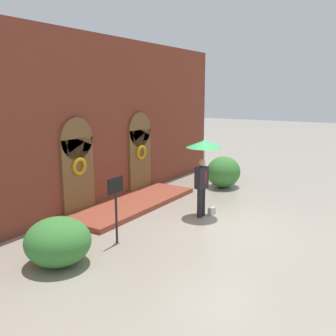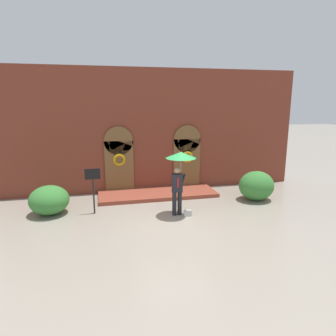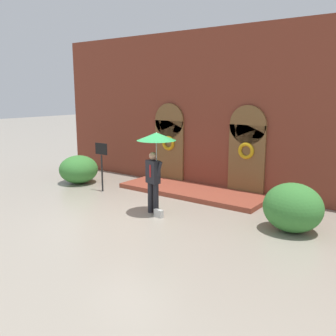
{
  "view_description": "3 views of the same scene",
  "coord_description": "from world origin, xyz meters",
  "px_view_note": "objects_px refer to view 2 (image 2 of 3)",
  "views": [
    {
      "loc": [
        -9.64,
        -4.48,
        3.8
      ],
      "look_at": [
        0.07,
        1.68,
        1.44
      ],
      "focal_mm": 40.0,
      "sensor_mm": 36.0,
      "label": 1
    },
    {
      "loc": [
        -2.43,
        -9.57,
        4.1
      ],
      "look_at": [
        0.19,
        1.78,
        1.53
      ],
      "focal_mm": 32.0,
      "sensor_mm": 36.0,
      "label": 2
    },
    {
      "loc": [
        6.77,
        -7.57,
        3.46
      ],
      "look_at": [
        0.27,
        1.28,
        1.23
      ],
      "focal_mm": 40.0,
      "sensor_mm": 36.0,
      "label": 3
    }
  ],
  "objects_px": {
    "sign_post": "(93,183)",
    "shrub_right": "(256,186)",
    "handbag": "(188,213)",
    "shrub_left": "(49,200)",
    "person_with_umbrella": "(180,164)"
  },
  "relations": [
    {
      "from": "handbag",
      "to": "person_with_umbrella",
      "type": "bearing_deg",
      "value": 150.31
    },
    {
      "from": "sign_post",
      "to": "shrub_left",
      "type": "relative_size",
      "value": 1.16
    },
    {
      "from": "handbag",
      "to": "shrub_right",
      "type": "xyz_separation_m",
      "value": [
        3.38,
        1.13,
        0.51
      ]
    },
    {
      "from": "sign_post",
      "to": "shrub_left",
      "type": "bearing_deg",
      "value": 168.95
    },
    {
      "from": "person_with_umbrella",
      "to": "shrub_right",
      "type": "bearing_deg",
      "value": 14.35
    },
    {
      "from": "handbag",
      "to": "shrub_left",
      "type": "relative_size",
      "value": 0.19
    },
    {
      "from": "shrub_left",
      "to": "shrub_right",
      "type": "bearing_deg",
      "value": -1.7
    },
    {
      "from": "sign_post",
      "to": "shrub_left",
      "type": "xyz_separation_m",
      "value": [
        -1.62,
        0.32,
        -0.63
      ]
    },
    {
      "from": "sign_post",
      "to": "shrub_right",
      "type": "height_order",
      "value": "sign_post"
    },
    {
      "from": "person_with_umbrella",
      "to": "shrub_right",
      "type": "height_order",
      "value": "person_with_umbrella"
    },
    {
      "from": "handbag",
      "to": "sign_post",
      "type": "height_order",
      "value": "sign_post"
    },
    {
      "from": "sign_post",
      "to": "shrub_right",
      "type": "bearing_deg",
      "value": 0.6
    },
    {
      "from": "shrub_right",
      "to": "person_with_umbrella",
      "type": "bearing_deg",
      "value": -165.65
    },
    {
      "from": "handbag",
      "to": "shrub_right",
      "type": "bearing_deg",
      "value": 26.97
    },
    {
      "from": "person_with_umbrella",
      "to": "handbag",
      "type": "relative_size",
      "value": 8.44
    }
  ]
}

